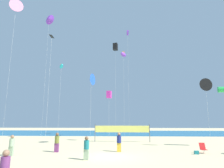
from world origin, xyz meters
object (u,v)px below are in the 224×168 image
at_px(beachgoer_navy_shirt, 119,141).
at_px(kite_violet_tube, 128,33).
at_px(beachgoer_sage_shirt, 12,145).
at_px(kite_pink_delta, 16,6).
at_px(beachgoer_olive_shirt, 57,142).
at_px(kite_violet_inflatable, 123,55).
at_px(beachgoer_teal_shirt, 86,147).
at_px(kite_blue_delta, 91,80).
at_px(beach_handbag, 197,153).
at_px(kite_black_delta, 205,85).
at_px(kite_black_diamond, 52,38).
at_px(kite_violet_delta, 49,19).
at_px(volleyball_net, 122,130).
at_px(folding_beach_chair, 203,148).
at_px(kite_magenta_box, 109,95).
at_px(kite_black_box, 115,47).
at_px(kite_cyan_inflatable, 61,66).

xyz_separation_m(beachgoer_navy_shirt, kite_violet_tube, (1.72, 17.42, 19.39)).
distance_m(beachgoer_sage_shirt, kite_pink_delta, 19.53).
relative_size(beachgoer_olive_shirt, kite_violet_inflatable, 0.12).
distance_m(beachgoer_navy_shirt, kite_pink_delta, 22.86).
relative_size(beachgoer_teal_shirt, kite_blue_delta, 0.19).
relative_size(beach_handbag, kite_pink_delta, 0.02).
distance_m(beachgoer_teal_shirt, kite_violet_tube, 29.11).
relative_size(beachgoer_navy_shirt, kite_black_delta, 0.23).
xyz_separation_m(kite_black_diamond, kite_violet_delta, (-4.00, 8.41, 7.26)).
height_order(beachgoer_olive_shirt, kite_pink_delta, kite_pink_delta).
xyz_separation_m(beachgoer_teal_shirt, volleyball_net, (2.75, 12.24, 0.72)).
distance_m(folding_beach_chair, kite_violet_tube, 27.31).
height_order(beachgoer_sage_shirt, kite_black_diamond, kite_black_diamond).
bearing_deg(beachgoer_olive_shirt, beachgoer_sage_shirt, 120.55).
height_order(beachgoer_teal_shirt, kite_magenta_box, kite_magenta_box).
relative_size(beach_handbag, kite_violet_tube, 0.02).
xyz_separation_m(beachgoer_teal_shirt, kite_black_diamond, (-5.23, 5.29, 11.34)).
bearing_deg(beach_handbag, kite_black_diamond, 170.37).
height_order(beach_handbag, kite_magenta_box, kite_magenta_box).
distance_m(volleyball_net, kite_violet_inflatable, 14.03).
height_order(kite_violet_inflatable, kite_blue_delta, kite_violet_inflatable).
distance_m(kite_pink_delta, kite_violet_delta, 6.16).
bearing_deg(kite_violet_tube, volleyball_net, -98.77).
bearing_deg(beachgoer_sage_shirt, beachgoer_teal_shirt, 13.49).
bearing_deg(kite_violet_inflatable, folding_beach_chair, -64.33).
relative_size(kite_magenta_box, kite_pink_delta, 0.37).
relative_size(beachgoer_teal_shirt, kite_pink_delta, 0.09).
relative_size(beachgoer_sage_shirt, beach_handbag, 4.60).
xyz_separation_m(kite_black_box, kite_black_delta, (10.55, -14.38, -10.53)).
distance_m(beachgoer_sage_shirt, kite_violet_inflatable, 23.50).
bearing_deg(kite_black_box, beachgoer_navy_shirt, -87.38).
xyz_separation_m(beachgoer_navy_shirt, kite_pink_delta, (-14.12, 4.33, 17.44)).
xyz_separation_m(beachgoer_sage_shirt, kite_violet_delta, (-2.75, 12.52, 18.60)).
relative_size(beachgoer_sage_shirt, volleyball_net, 0.22).
xyz_separation_m(beachgoer_teal_shirt, kite_cyan_inflatable, (-7.37, 15.64, 10.97)).
relative_size(volleyball_net, kite_black_box, 0.42).
height_order(beachgoer_olive_shirt, folding_beach_chair, beachgoer_olive_shirt).
xyz_separation_m(volleyball_net, kite_pink_delta, (-14.45, -4.06, 16.76)).
xyz_separation_m(volleyball_net, kite_black_delta, (9.43, -5.58, 5.22)).
height_order(folding_beach_chair, kite_pink_delta, kite_pink_delta).
bearing_deg(kite_cyan_inflatable, folding_beach_chair, -34.93).
distance_m(volleyball_net, kite_black_box, 18.07).
relative_size(beach_handbag, kite_black_diamond, 0.03).
distance_m(volleyball_net, kite_magenta_box, 5.23).
bearing_deg(kite_cyan_inflatable, kite_blue_delta, -48.51).
distance_m(kite_black_diamond, kite_black_delta, 18.28).
height_order(beachgoer_navy_shirt, beachgoer_sage_shirt, beachgoer_navy_shirt).
distance_m(beachgoer_sage_shirt, beachgoer_olive_shirt, 3.78).
xyz_separation_m(kite_magenta_box, kite_violet_inflatable, (2.23, 5.67, 7.99)).
xyz_separation_m(folding_beach_chair, kite_black_box, (-8.39, 17.55, 16.92)).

